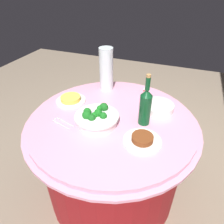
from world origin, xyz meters
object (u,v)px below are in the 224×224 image
(wine_bottle, at_px, (145,106))
(food_plate_fried_egg, at_px, (71,99))
(food_plate_stir_fry, at_px, (142,140))
(plate_stack, at_px, (158,107))
(serving_tongs, at_px, (63,123))
(label_placard_front, at_px, (144,91))
(decorative_fruit_vase, at_px, (106,71))
(broccoli_bowl, at_px, (97,118))

(wine_bottle, relative_size, food_plate_fried_egg, 1.53)
(food_plate_fried_egg, bearing_deg, food_plate_stir_fry, 68.34)
(plate_stack, xyz_separation_m, wine_bottle, (0.18, -0.06, 0.10))
(plate_stack, height_order, food_plate_stir_fry, plate_stack)
(serving_tongs, distance_m, food_plate_fried_egg, 0.27)
(plate_stack, bearing_deg, food_plate_stir_fry, -4.19)
(food_plate_stir_fry, xyz_separation_m, label_placard_front, (-0.54, -0.12, 0.02))
(wine_bottle, xyz_separation_m, decorative_fruit_vase, (-0.35, -0.40, 0.02))
(decorative_fruit_vase, xyz_separation_m, label_placard_front, (-0.01, 0.32, -0.12))
(decorative_fruit_vase, height_order, food_plate_stir_fry, decorative_fruit_vase)
(wine_bottle, distance_m, label_placard_front, 0.39)
(wine_bottle, relative_size, decorative_fruit_vase, 0.99)
(label_placard_front, bearing_deg, broccoli_bowl, -22.59)
(decorative_fruit_vase, height_order, serving_tongs, decorative_fruit_vase)
(food_plate_fried_egg, bearing_deg, serving_tongs, 19.06)
(plate_stack, distance_m, decorative_fruit_vase, 0.51)
(serving_tongs, bearing_deg, food_plate_stir_fry, 91.80)
(wine_bottle, bearing_deg, plate_stack, 161.28)
(plate_stack, height_order, food_plate_fried_egg, plate_stack)
(label_placard_front, bearing_deg, serving_tongs, -35.59)
(decorative_fruit_vase, height_order, label_placard_front, decorative_fruit_vase)
(plate_stack, distance_m, serving_tongs, 0.66)
(broccoli_bowl, relative_size, label_placard_front, 5.09)
(wine_bottle, distance_m, food_plate_fried_egg, 0.59)
(broccoli_bowl, xyz_separation_m, food_plate_stir_fry, (0.07, 0.32, -0.02))
(food_plate_stir_fry, relative_size, label_placard_front, 4.00)
(plate_stack, relative_size, decorative_fruit_vase, 0.62)
(food_plate_stir_fry, height_order, label_placard_front, label_placard_front)
(decorative_fruit_vase, bearing_deg, serving_tongs, -8.70)
(plate_stack, relative_size, serving_tongs, 1.26)
(plate_stack, height_order, decorative_fruit_vase, decorative_fruit_vase)
(decorative_fruit_vase, distance_m, label_placard_front, 0.34)
(wine_bottle, xyz_separation_m, food_plate_stir_fry, (0.18, 0.03, -0.11))
(broccoli_bowl, bearing_deg, label_placard_front, 157.41)
(serving_tongs, bearing_deg, wine_bottle, 111.97)
(broccoli_bowl, height_order, food_plate_fried_egg, broccoli_bowl)
(broccoli_bowl, bearing_deg, plate_stack, 130.31)
(plate_stack, distance_m, food_plate_stir_fry, 0.36)
(wine_bottle, xyz_separation_m, label_placard_front, (-0.36, -0.08, -0.10))
(serving_tongs, height_order, food_plate_fried_egg, food_plate_fried_egg)
(food_plate_fried_egg, bearing_deg, plate_stack, 100.46)
(broccoli_bowl, height_order, serving_tongs, broccoli_bowl)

